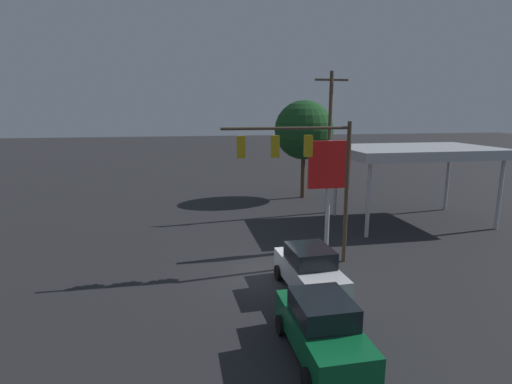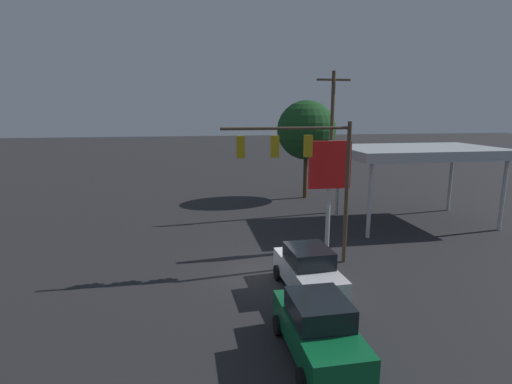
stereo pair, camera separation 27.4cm
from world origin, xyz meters
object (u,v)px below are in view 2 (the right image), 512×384
(price_sign, at_px, (330,171))
(sedan_waiting, at_px, (318,328))
(sedan_far, at_px, (308,270))
(traffic_signal_assembly, at_px, (302,161))
(utility_pole, at_px, (331,140))
(street_tree, at_px, (306,130))

(price_sign, xyz_separation_m, sedan_waiting, (3.63, 9.36, -3.35))
(sedan_far, bearing_deg, traffic_signal_assembly, 167.45)
(sedan_far, bearing_deg, utility_pole, 153.63)
(sedan_waiting, xyz_separation_m, sedan_far, (-1.02, -4.37, 0.00))
(sedan_far, bearing_deg, price_sign, 149.62)
(price_sign, height_order, sedan_far, price_sign)
(utility_pole, distance_m, street_tree, 5.38)
(utility_pole, height_order, sedan_waiting, utility_pole)
(utility_pole, bearing_deg, street_tree, -87.44)
(traffic_signal_assembly, distance_m, utility_pole, 10.51)
(price_sign, bearing_deg, sedan_far, 62.38)
(price_sign, xyz_separation_m, sedan_far, (2.61, 4.99, -3.35))
(sedan_far, relative_size, street_tree, 0.54)
(traffic_signal_assembly, relative_size, sedan_waiting, 1.57)
(utility_pole, relative_size, sedan_far, 2.25)
(utility_pole, relative_size, street_tree, 1.22)
(utility_pole, bearing_deg, sedan_waiting, 69.01)
(utility_pole, relative_size, sedan_waiting, 2.28)
(sedan_waiting, height_order, street_tree, street_tree)
(sedan_waiting, distance_m, street_tree, 23.31)
(street_tree, bearing_deg, utility_pole, 92.56)
(utility_pole, bearing_deg, traffic_signal_assembly, 62.53)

